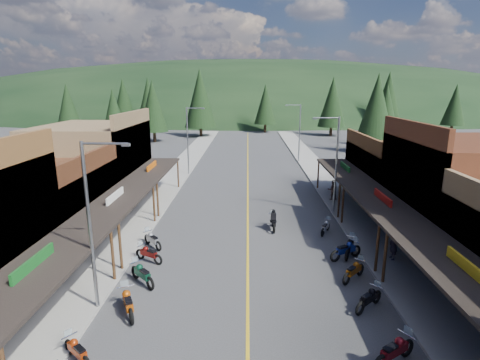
# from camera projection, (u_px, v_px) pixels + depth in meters

# --- Properties ---
(ground) EXTENTS (220.00, 220.00, 0.00)m
(ground) POSITION_uv_depth(u_px,v_px,m) (248.00, 255.00, 23.42)
(ground) COLOR #38383A
(ground) RESTS_ON ground
(centerline) EXTENTS (0.15, 90.00, 0.01)m
(centerline) POSITION_uv_depth(u_px,v_px,m) (248.00, 179.00, 42.82)
(centerline) COLOR gold
(centerline) RESTS_ON ground
(sidewalk_west) EXTENTS (3.40, 94.00, 0.15)m
(sidewalk_west) POSITION_uv_depth(u_px,v_px,m) (172.00, 178.00, 42.98)
(sidewalk_west) COLOR gray
(sidewalk_west) RESTS_ON ground
(sidewalk_east) EXTENTS (3.40, 94.00, 0.15)m
(sidewalk_east) POSITION_uv_depth(u_px,v_px,m) (324.00, 179.00, 42.64)
(sidewalk_east) COLOR gray
(sidewalk_east) RESTS_ON ground
(shop_west_2) EXTENTS (10.90, 9.00, 6.20)m
(shop_west_2) POSITION_uv_depth(u_px,v_px,m) (40.00, 207.00, 24.73)
(shop_west_2) COLOR #3F2111
(shop_west_2) RESTS_ON ground
(shop_west_3) EXTENTS (10.90, 10.20, 8.20)m
(shop_west_3) POSITION_uv_depth(u_px,v_px,m) (96.00, 164.00, 33.81)
(shop_west_3) COLOR brown
(shop_west_3) RESTS_ON ground
(shop_east_2) EXTENTS (10.90, 9.00, 8.20)m
(shop_east_2) POSITION_uv_depth(u_px,v_px,m) (463.00, 195.00, 23.95)
(shop_east_2) COLOR #562B19
(shop_east_2) RESTS_ON ground
(shop_east_3) EXTENTS (10.90, 10.20, 6.20)m
(shop_east_3) POSITION_uv_depth(u_px,v_px,m) (401.00, 176.00, 33.50)
(shop_east_3) COLOR #4C2D16
(shop_east_3) RESTS_ON ground
(streetlight_0) EXTENTS (2.16, 0.18, 8.00)m
(streetlight_0) POSITION_uv_depth(u_px,v_px,m) (92.00, 220.00, 16.66)
(streetlight_0) COLOR gray
(streetlight_0) RESTS_ON ground
(streetlight_1) EXTENTS (2.16, 0.18, 8.00)m
(streetlight_1) POSITION_uv_depth(u_px,v_px,m) (189.00, 138.00, 43.83)
(streetlight_1) COLOR gray
(streetlight_1) RESTS_ON ground
(streetlight_2) EXTENTS (2.16, 0.18, 8.00)m
(streetlight_2) POSITION_uv_depth(u_px,v_px,m) (335.00, 161.00, 29.97)
(streetlight_2) COLOR gray
(streetlight_2) RESTS_ON ground
(streetlight_3) EXTENTS (2.16, 0.18, 8.00)m
(streetlight_3) POSITION_uv_depth(u_px,v_px,m) (299.00, 131.00, 51.32)
(streetlight_3) COLOR gray
(streetlight_3) RESTS_ON ground
(ridge_hill) EXTENTS (310.00, 140.00, 60.00)m
(ridge_hill) POSITION_uv_depth(u_px,v_px,m) (248.00, 113.00, 154.42)
(ridge_hill) COLOR black
(ridge_hill) RESTS_ON ground
(pine_0) EXTENTS (5.04, 5.04, 11.00)m
(pine_0) POSITION_uv_depth(u_px,v_px,m) (68.00, 105.00, 82.82)
(pine_0) COLOR black
(pine_0) RESTS_ON ground
(pine_1) EXTENTS (5.88, 5.88, 12.50)m
(pine_1) POSITION_uv_depth(u_px,v_px,m) (148.00, 100.00, 90.08)
(pine_1) COLOR black
(pine_1) RESTS_ON ground
(pine_2) EXTENTS (6.72, 6.72, 14.00)m
(pine_2) POSITION_uv_depth(u_px,v_px,m) (200.00, 98.00, 77.98)
(pine_2) COLOR black
(pine_2) RESTS_ON ground
(pine_3) EXTENTS (5.04, 5.04, 11.00)m
(pine_3) POSITION_uv_depth(u_px,v_px,m) (265.00, 104.00, 85.82)
(pine_3) COLOR black
(pine_3) RESTS_ON ground
(pine_4) EXTENTS (5.88, 5.88, 12.50)m
(pine_4) POSITION_uv_depth(u_px,v_px,m) (333.00, 102.00, 79.54)
(pine_4) COLOR black
(pine_4) RESTS_ON ground
(pine_5) EXTENTS (6.72, 6.72, 14.00)m
(pine_5) POSITION_uv_depth(u_px,v_px,m) (388.00, 97.00, 90.69)
(pine_5) COLOR black
(pine_5) RESTS_ON ground
(pine_6) EXTENTS (5.04, 5.04, 11.00)m
(pine_6) POSITION_uv_depth(u_px,v_px,m) (455.00, 105.00, 83.05)
(pine_6) COLOR black
(pine_6) RESTS_ON ground
(pine_7) EXTENTS (5.88, 5.88, 12.50)m
(pine_7) POSITION_uv_depth(u_px,v_px,m) (124.00, 99.00, 96.06)
(pine_7) COLOR black
(pine_7) RESTS_ON ground
(pine_8) EXTENTS (4.48, 4.48, 10.00)m
(pine_8) POSITION_uv_depth(u_px,v_px,m) (114.00, 114.00, 61.23)
(pine_8) COLOR black
(pine_8) RESTS_ON ground
(pine_9) EXTENTS (4.93, 4.93, 10.80)m
(pine_9) POSITION_uv_depth(u_px,v_px,m) (386.00, 110.00, 65.07)
(pine_9) COLOR black
(pine_9) RESTS_ON ground
(pine_10) EXTENTS (5.38, 5.38, 11.60)m
(pine_10) POSITION_uv_depth(u_px,v_px,m) (153.00, 106.00, 70.66)
(pine_10) COLOR black
(pine_10) RESTS_ON ground
(pine_11) EXTENTS (5.82, 5.82, 12.40)m
(pine_11) POSITION_uv_depth(u_px,v_px,m) (376.00, 107.00, 58.17)
(pine_11) COLOR black
(pine_11) RESTS_ON ground
(bike_west_4) EXTENTS (1.90, 1.74, 1.11)m
(bike_west_4) POSITION_uv_depth(u_px,v_px,m) (77.00, 350.00, 14.14)
(bike_west_4) COLOR #AC310C
(bike_west_4) RESTS_ON ground
(bike_west_5) EXTENTS (1.71, 2.40, 1.32)m
(bike_west_5) POSITION_uv_depth(u_px,v_px,m) (128.00, 302.00, 17.15)
(bike_west_5) COLOR #BF500D
(bike_west_5) RESTS_ON ground
(bike_west_6) EXTENTS (2.11, 2.14, 1.29)m
(bike_west_6) POSITION_uv_depth(u_px,v_px,m) (142.00, 273.00, 19.81)
(bike_west_6) COLOR #0C3D28
(bike_west_6) RESTS_ON ground
(bike_west_7) EXTENTS (2.10, 1.60, 1.16)m
(bike_west_7) POSITION_uv_depth(u_px,v_px,m) (149.00, 253.00, 22.35)
(bike_west_7) COLOR #620F0D
(bike_west_7) RESTS_ON ground
(bike_west_8) EXTENTS (1.91, 2.00, 1.19)m
(bike_west_8) POSITION_uv_depth(u_px,v_px,m) (152.00, 239.00, 24.40)
(bike_west_8) COLOR gray
(bike_west_8) RESTS_ON ground
(bike_east_4) EXTENTS (2.28, 1.85, 1.28)m
(bike_east_4) POSITION_uv_depth(u_px,v_px,m) (395.00, 350.00, 14.04)
(bike_east_4) COLOR maroon
(bike_east_4) RESTS_ON ground
(bike_east_5) EXTENTS (2.00, 1.91, 1.19)m
(bike_east_5) POSITION_uv_depth(u_px,v_px,m) (369.00, 298.00, 17.58)
(bike_east_5) COLOR black
(bike_east_5) RESTS_ON ground
(bike_east_6) EXTENTS (1.96, 1.98, 1.19)m
(bike_east_6) POSITION_uv_depth(u_px,v_px,m) (354.00, 270.00, 20.25)
(bike_east_6) COLOR #984A0A
(bike_east_6) RESTS_ON ground
(bike_east_7) EXTENTS (2.37, 1.74, 1.30)m
(bike_east_7) POSITION_uv_depth(u_px,v_px,m) (346.00, 249.00, 22.71)
(bike_east_7) COLOR navy
(bike_east_7) RESTS_ON ground
(bike_east_8) EXTENTS (1.63, 2.32, 1.27)m
(bike_east_8) POSITION_uv_depth(u_px,v_px,m) (350.00, 246.00, 23.18)
(bike_east_8) COLOR black
(bike_east_8) RESTS_ON ground
(bike_east_9) EXTENTS (1.44, 1.97, 1.08)m
(bike_east_9) POSITION_uv_depth(u_px,v_px,m) (326.00, 226.00, 26.75)
(bike_east_9) COLOR #AFAFB4
(bike_east_9) RESTS_ON ground
(rider_on_bike) EXTENTS (0.76, 2.16, 1.63)m
(rider_on_bike) POSITION_uv_depth(u_px,v_px,m) (273.00, 221.00, 27.51)
(rider_on_bike) COLOR black
(rider_on_bike) RESTS_ON ground
(pedestrian_east_a) EXTENTS (0.48, 0.71, 1.92)m
(pedestrian_east_a) POSITION_uv_depth(u_px,v_px,m) (394.00, 244.00, 22.35)
(pedestrian_east_a) COLOR #241D2B
(pedestrian_east_a) RESTS_ON sidewalk_east
(pedestrian_east_b) EXTENTS (0.92, 0.57, 1.83)m
(pedestrian_east_b) POSITION_uv_depth(u_px,v_px,m) (333.00, 190.00, 34.31)
(pedestrian_east_b) COLOR brown
(pedestrian_east_b) RESTS_ON sidewalk_east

